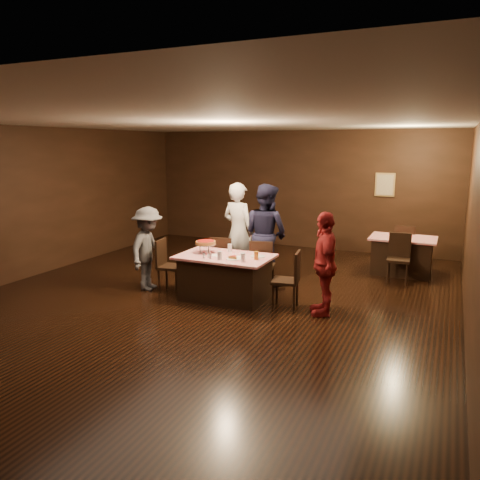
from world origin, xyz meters
name	(u,v)px	position (x,y,z in m)	size (l,w,h in m)	color
room	(203,176)	(0.00, 0.01, 2.14)	(10.00, 10.04, 3.02)	black
main_table	(225,277)	(0.22, 0.34, 0.39)	(1.60, 1.00, 0.77)	#A90B19
back_table	(402,256)	(2.84, 3.31, 0.39)	(1.30, 0.90, 0.77)	#AE0B13
chair_far_left	(224,260)	(-0.18, 1.09, 0.47)	(0.42, 0.42, 0.95)	black
chair_far_right	(263,265)	(0.62, 1.09, 0.47)	(0.42, 0.42, 0.95)	black
chair_end_left	(171,266)	(-0.88, 0.34, 0.47)	(0.42, 0.42, 0.95)	black
chair_end_right	(285,280)	(1.32, 0.34, 0.47)	(0.42, 0.42, 0.95)	black
chair_back_near	(398,259)	(2.84, 2.61, 0.47)	(0.42, 0.42, 0.95)	black
chair_back_far	(405,246)	(2.84, 3.91, 0.47)	(0.42, 0.42, 0.95)	black
diner_white_jacket	(238,232)	(-0.09, 1.55, 0.96)	(0.70, 0.46, 1.92)	silver
diner_navy_hoodie	(266,234)	(0.49, 1.57, 0.96)	(0.93, 0.73, 1.92)	black
diner_grey_knit	(148,249)	(-1.30, 0.25, 0.77)	(0.99, 0.57, 1.54)	#4F5053
diner_red_shirt	(324,264)	(1.96, 0.31, 0.82)	(0.96, 0.40, 1.64)	maroon
pizza_stand	(206,243)	(-0.18, 0.39, 0.95)	(0.38, 0.38, 0.22)	black
plate_with_slice	(234,258)	(0.47, 0.16, 0.80)	(0.25, 0.25, 0.06)	white
plate_empty	(258,256)	(0.77, 0.49, 0.78)	(0.25, 0.25, 0.01)	white
glass_front_left	(220,256)	(0.27, 0.04, 0.84)	(0.08, 0.08, 0.14)	silver
glass_front_right	(243,257)	(0.67, 0.09, 0.84)	(0.08, 0.08, 0.14)	silver
glass_amber	(256,256)	(0.82, 0.29, 0.84)	(0.08, 0.08, 0.14)	#BF7F26
glass_back	(230,248)	(0.17, 0.64, 0.84)	(0.08, 0.08, 0.14)	silver
condiments	(208,255)	(0.04, 0.05, 0.82)	(0.17, 0.10, 0.09)	silver
napkin_center	(241,257)	(0.52, 0.34, 0.77)	(0.16, 0.16, 0.01)	white
napkin_left	(216,255)	(0.07, 0.29, 0.77)	(0.16, 0.16, 0.01)	white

